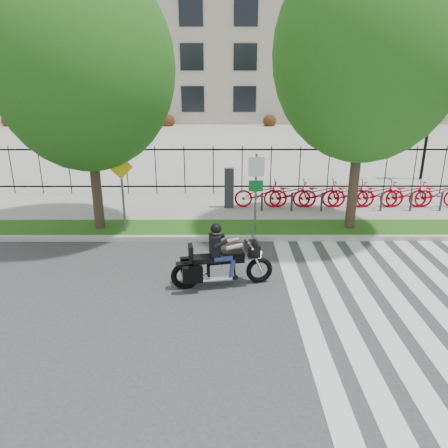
{
  "coord_description": "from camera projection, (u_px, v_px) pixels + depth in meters",
  "views": [
    {
      "loc": [
        0.4,
        -8.68,
        5.03
      ],
      "look_at": [
        0.43,
        3.0,
        0.93
      ],
      "focal_mm": 35.0,
      "sensor_mm": 36.0,
      "label": 1
    }
  ],
  "objects": [
    {
      "name": "ground",
      "position": [
        205.0,
        307.0,
        9.86
      ],
      "size": [
        120.0,
        120.0,
        0.0
      ],
      "primitive_type": "plane",
      "color": "#353437",
      "rests_on": "ground"
    },
    {
      "name": "curb",
      "position": [
        210.0,
        238.0,
        13.7
      ],
      "size": [
        60.0,
        0.2,
        0.15
      ],
      "primitive_type": "cube",
      "color": "#B2AEA7",
      "rests_on": "ground"
    },
    {
      "name": "grass_verge",
      "position": [
        211.0,
        229.0,
        14.5
      ],
      "size": [
        60.0,
        1.5,
        0.15
      ],
      "primitive_type": "cube",
      "color": "#255B16",
      "rests_on": "ground"
    },
    {
      "name": "sidewalk",
      "position": [
        213.0,
        207.0,
        16.86
      ],
      "size": [
        60.0,
        3.5,
        0.15
      ],
      "primitive_type": "cube",
      "color": "#9E9B94",
      "rests_on": "ground"
    },
    {
      "name": "plaza",
      "position": [
        218.0,
        140.0,
        33.43
      ],
      "size": [
        80.0,
        34.0,
        0.1
      ],
      "primitive_type": "cube",
      "color": "#9E9B94",
      "rests_on": "ground"
    },
    {
      "name": "crosswalk_stripes",
      "position": [
        418.0,
        306.0,
        9.87
      ],
      "size": [
        5.7,
        8.0,
        0.01
      ],
      "primitive_type": null,
      "color": "silver",
      "rests_on": "ground"
    },
    {
      "name": "iron_fence",
      "position": [
        213.0,
        170.0,
        18.16
      ],
      "size": [
        30.0,
        0.06,
        2.0
      ],
      "primitive_type": null,
      "color": "black",
      "rests_on": "sidewalk"
    },
    {
      "name": "office_building",
      "position": [
        219.0,
        25.0,
        48.95
      ],
      "size": [
        60.0,
        21.9,
        20.15
      ],
      "color": "#A79D87",
      "rests_on": "ground"
    },
    {
      "name": "lamp_post_right",
      "position": [
        430.0,
        113.0,
        20.14
      ],
      "size": [
        1.06,
        0.7,
        4.25
      ],
      "color": "black",
      "rests_on": "ground"
    },
    {
      "name": "street_tree_1",
      "position": [
        84.0,
        67.0,
        12.81
      ],
      "size": [
        5.37,
        5.37,
        8.1
      ],
      "color": "#36251D",
      "rests_on": "grass_verge"
    },
    {
      "name": "street_tree_2",
      "position": [
        367.0,
        54.0,
        12.71
      ],
      "size": [
        5.54,
        5.54,
        8.56
      ],
      "color": "#36251D",
      "rests_on": "grass_verge"
    },
    {
      "name": "bike_share_station",
      "position": [
        347.0,
        194.0,
        16.44
      ],
      "size": [
        8.97,
        0.89,
        1.5
      ],
      "color": "#2D2D33",
      "rests_on": "sidewalk"
    },
    {
      "name": "sign_pole_regulatory",
      "position": [
        256.0,
        183.0,
        13.61
      ],
      "size": [
        0.5,
        0.09,
        2.5
      ],
      "color": "#59595B",
      "rests_on": "grass_verge"
    },
    {
      "name": "sign_pole_warning",
      "position": [
        122.0,
        183.0,
        13.6
      ],
      "size": [
        0.78,
        0.09,
        2.49
      ],
      "color": "#59595B",
      "rests_on": "grass_verge"
    },
    {
      "name": "motorcycle_rider",
      "position": [
        222.0,
        261.0,
        10.65
      ],
      "size": [
        2.53,
        0.95,
        1.96
      ],
      "color": "black",
      "rests_on": "ground"
    }
  ]
}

